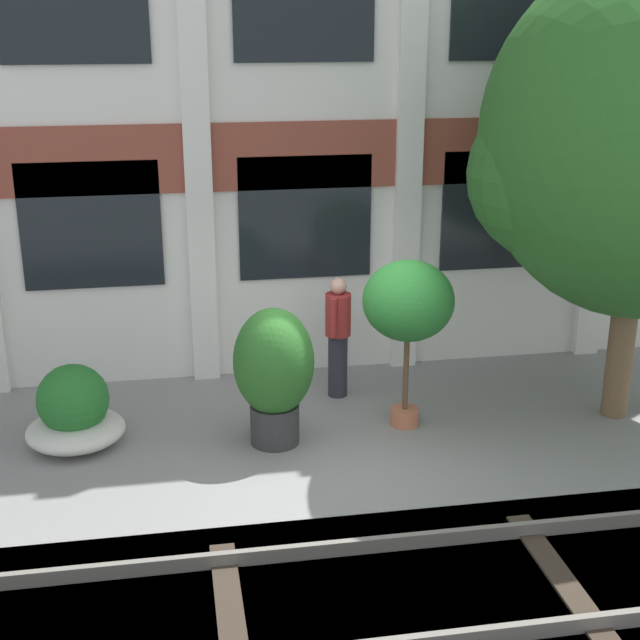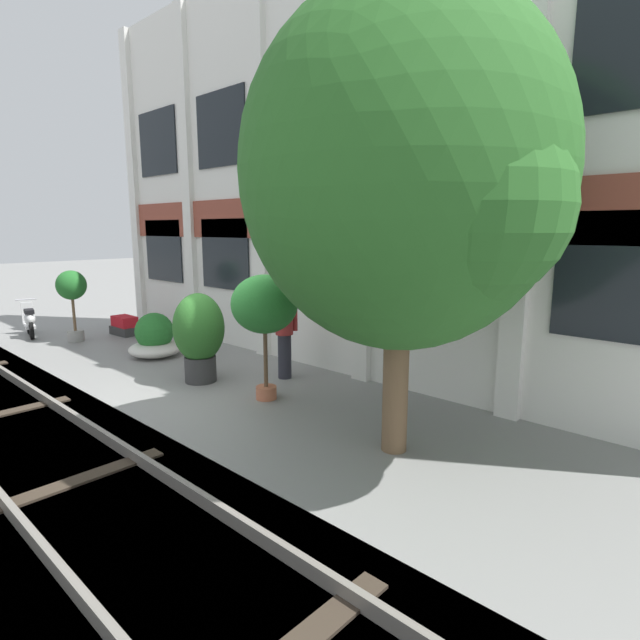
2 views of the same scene
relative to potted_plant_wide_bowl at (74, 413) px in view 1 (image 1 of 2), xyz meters
The scene contains 7 objects.
ground_plane 3.20m from the potted_plant_wide_bowl, 13.38° to the right, with size 80.00×80.00×0.00m, color gray.
apartment_facade 5.29m from the potted_plant_wide_bowl, 34.22° to the left, with size 14.68×0.64×8.35m.
rail_tracks 4.73m from the potted_plant_wide_bowl, 48.97° to the right, with size 22.32×2.80×0.43m.
potted_plant_wide_bowl is the anchor object (origin of this frame).
potted_plant_ribbed_drum 2.45m from the potted_plant_wide_bowl, ahead, with size 0.96×0.96×1.69m.
potted_plant_low_pan 4.20m from the potted_plant_wide_bowl, ahead, with size 1.11×1.11×2.13m.
resident_by_doorway 3.51m from the potted_plant_wide_bowl, 14.66° to the left, with size 0.34×0.48×1.65m.
Camera 1 is at (-1.85, -9.27, 4.91)m, focal length 50.00 mm.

